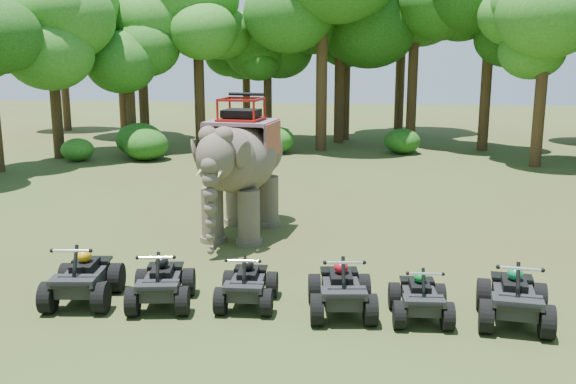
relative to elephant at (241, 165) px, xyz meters
name	(u,v)px	position (x,y,z in m)	size (l,w,h in m)	color
ground	(281,281)	(1.75, -3.96, -2.05)	(110.00, 110.00, 0.00)	#47381E
elephant	(241,165)	(0.00, 0.00, 0.00)	(2.15, 4.89, 4.11)	brown
atv_0	(83,271)	(-2.30, -5.77, -1.36)	(1.36, 1.87, 1.38)	black
atv_1	(161,276)	(-0.56, -5.73, -1.41)	(1.26, 1.73, 1.28)	black
atv_2	(247,278)	(1.24, -5.50, -1.46)	(1.18, 1.62, 1.20)	black
atv_3	(341,282)	(3.25, -5.67, -1.39)	(1.31, 1.80, 1.33)	black
atv_4	(420,291)	(4.84, -5.74, -1.47)	(1.15, 1.58, 1.17)	black
atv_5	(515,290)	(6.67, -5.71, -1.36)	(1.36, 1.86, 1.38)	black
tree_0	(340,61)	(1.75, 20.36, 2.76)	(6.74, 6.74, 9.63)	#195114
tree_1	(413,65)	(5.99, 20.03, 2.54)	(6.43, 6.43, 9.19)	#195114
tree_2	(487,67)	(9.84, 18.24, 2.48)	(6.35, 6.35, 9.07)	#195114
tree_3	(542,83)	(11.49, 13.18, 1.89)	(5.52, 5.52, 7.88)	#195114
tree_29	(54,78)	(-12.14, 12.61, 2.00)	(5.68, 5.68, 8.11)	#195114
tree_30	(130,88)	(-9.09, 14.92, 1.40)	(4.83, 4.83, 6.90)	#195114
tree_31	(199,65)	(-5.92, 17.20, 2.60)	(6.51, 6.51, 9.31)	#195114
tree_32	(268,85)	(-2.59, 20.56, 1.33)	(4.74, 4.74, 6.77)	#195114
tree_35	(346,71)	(2.06, 21.78, 2.15)	(5.89, 5.89, 8.42)	#195114
tree_36	(64,75)	(-17.31, 24.05, 1.72)	(5.29, 5.29, 7.56)	#195114
tree_37	(401,55)	(5.49, 25.46, 3.11)	(7.22, 7.22, 10.32)	#195114
tree_38	(122,61)	(-11.46, 19.89, 2.76)	(6.74, 6.74, 9.63)	#195114
tree_39	(143,77)	(-9.08, 16.90, 1.92)	(5.56, 5.56, 7.95)	#195114
tree_40	(322,54)	(0.96, 17.05, 3.16)	(7.30, 7.30, 10.42)	#195114
tree_41	(246,78)	(-4.85, 25.34, 1.55)	(5.05, 5.05, 7.22)	#195114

